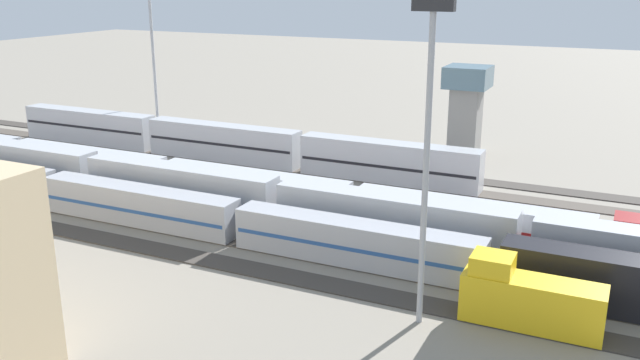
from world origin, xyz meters
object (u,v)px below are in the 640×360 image
at_px(light_mast_0, 150,7).
at_px(light_mast_1, 428,118).
at_px(control_tower, 466,104).
at_px(train_on_track_7, 528,299).
at_px(train_on_track_5, 279,204).
at_px(train_on_track_6, 220,219).
at_px(train_on_track_1, 223,142).
at_px(train_on_track_4, 236,185).

distance_m(light_mast_0, light_mast_1, 69.34).
bearing_deg(control_tower, train_on_track_7, 109.03).
relative_size(light_mast_0, light_mast_1, 1.38).
relative_size(train_on_track_5, light_mast_0, 2.93).
relative_size(train_on_track_7, train_on_track_5, 0.10).
xyz_separation_m(train_on_track_6, control_tower, (-13.46, -42.48, 5.39)).
xyz_separation_m(train_on_track_6, train_on_track_5, (-3.79, -5.00, 0.55)).
bearing_deg(train_on_track_7, light_mast_1, 20.60).
bearing_deg(train_on_track_7, control_tower, -70.97).
height_order(train_on_track_7, control_tower, control_tower).
distance_m(train_on_track_6, train_on_track_1, 29.61).
xyz_separation_m(train_on_track_4, light_mast_1, (-26.99, 17.73, 13.26)).
bearing_deg(train_on_track_6, train_on_track_5, -127.16).
relative_size(train_on_track_6, control_tower, 7.13).
height_order(train_on_track_5, light_mast_0, light_mast_0).
bearing_deg(train_on_track_7, light_mast_0, -30.98).
height_order(light_mast_0, control_tower, light_mast_0).
height_order(train_on_track_5, light_mast_1, light_mast_1).
bearing_deg(train_on_track_7, train_on_track_5, -21.00).
height_order(train_on_track_7, train_on_track_5, same).
distance_m(train_on_track_7, light_mast_0, 75.90).
xyz_separation_m(train_on_track_6, light_mast_0, (33.36, -32.95, 18.17)).
relative_size(train_on_track_7, light_mast_1, 0.42).
relative_size(train_on_track_4, control_tower, 9.04).
relative_size(train_on_track_4, train_on_track_7, 11.48).
relative_size(light_mast_1, control_tower, 1.86).
distance_m(train_on_track_7, train_on_track_6, 30.26).
xyz_separation_m(train_on_track_7, light_mast_0, (63.20, -37.95, 18.08)).
bearing_deg(train_on_track_1, control_tower, -149.18).
bearing_deg(train_on_track_6, light_mast_1, 161.09).
relative_size(train_on_track_7, train_on_track_1, 0.14).
distance_m(train_on_track_7, train_on_track_5, 27.91).
xyz_separation_m(train_on_track_5, light_mast_0, (37.15, -27.95, 17.62)).
height_order(train_on_track_4, light_mast_1, light_mast_1).
distance_m(train_on_track_1, train_on_track_5, 28.03).
height_order(train_on_track_6, train_on_track_1, train_on_track_1).
bearing_deg(light_mast_0, control_tower, -168.49).
height_order(train_on_track_1, control_tower, control_tower).
bearing_deg(light_mast_0, train_on_track_6, 135.36).
bearing_deg(light_mast_1, light_mast_0, -36.03).
distance_m(train_on_track_6, light_mast_0, 50.29).
xyz_separation_m(train_on_track_5, control_tower, (-9.67, -37.48, 4.84)).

